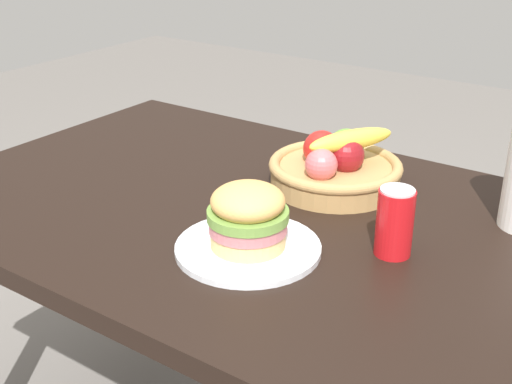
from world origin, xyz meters
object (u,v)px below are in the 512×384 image
at_px(plate, 248,248).
at_px(soda_can, 395,222).
at_px(fruit_basket, 336,166).
at_px(sandwich, 248,216).

bearing_deg(plate, soda_can, 32.91).
relative_size(plate, soda_can, 2.10).
xyz_separation_m(soda_can, fruit_basket, (-0.23, 0.20, -0.02)).
bearing_deg(sandwich, soda_can, 32.91).
xyz_separation_m(sandwich, fruit_basket, (-0.01, 0.34, -0.02)).
distance_m(plate, fruit_basket, 0.35).
bearing_deg(sandwich, fruit_basket, 91.93).
xyz_separation_m(plate, soda_can, (0.22, 0.14, 0.06)).
relative_size(sandwich, fruit_basket, 0.50).
bearing_deg(fruit_basket, sandwich, -88.07).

